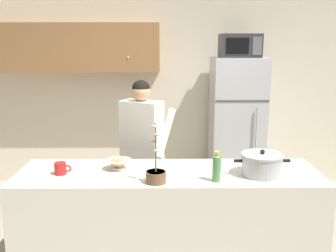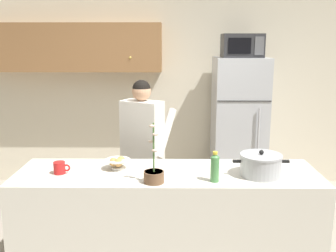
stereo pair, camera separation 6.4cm
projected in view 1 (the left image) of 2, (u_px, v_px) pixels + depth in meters
The scene contains 10 objects.
back_wall_unit at pixel (150, 81), 5.11m from camera, with size 6.00×0.48×2.60m.
kitchen_island at pixel (169, 225), 3.12m from camera, with size 2.39×0.68×0.92m, color silver.
refrigerator at pixel (236, 127), 4.84m from camera, with size 0.64×0.68×1.74m.
microwave at pixel (240, 46), 4.60m from camera, with size 0.48×0.37×0.28m.
person_near_pot at pixel (142, 141), 3.77m from camera, with size 0.59×0.56×1.57m.
cooking_pot at pixel (262, 164), 2.93m from camera, with size 0.43×0.32×0.20m.
coffee_mug at pixel (61, 168), 2.96m from camera, with size 0.13×0.09×0.10m.
bread_bowl at pixel (119, 163), 3.07m from camera, with size 0.20×0.20×0.10m.
bottle_near_edge at pixel (217, 167), 2.80m from camera, with size 0.06×0.06×0.23m.
potted_orchid at pixel (156, 174), 2.78m from camera, with size 0.15×0.15×0.45m.
Camera 1 is at (-0.03, -2.87, 1.93)m, focal length 40.87 mm.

